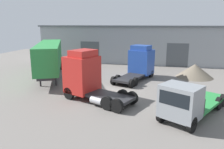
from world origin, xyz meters
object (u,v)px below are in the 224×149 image
tractor_unit_blue (140,63)px  traffic_cone (182,84)px  container_trailer_green (50,56)px  flatbed_truck_grey (187,102)px  gravel_pile (195,71)px  tractor_unit_red (86,76)px

tractor_unit_blue → traffic_cone: bearing=-99.2°
container_trailer_green → flatbed_truck_grey: 17.79m
flatbed_truck_grey → gravel_pile: flatbed_truck_grey is taller
tractor_unit_blue → flatbed_truck_grey: bearing=-139.6°
tractor_unit_blue → tractor_unit_red: size_ratio=1.02×
tractor_unit_red → traffic_cone: size_ratio=12.23×
container_trailer_green → flatbed_truck_grey: bearing=34.3°
traffic_cone → flatbed_truck_grey: bearing=-92.7°
tractor_unit_blue → container_trailer_green: 11.00m
flatbed_truck_grey → traffic_cone: flatbed_truck_grey is taller
tractor_unit_blue → container_trailer_green: bearing=119.4°
flatbed_truck_grey → tractor_unit_red: (-8.22, 2.68, 0.73)m
flatbed_truck_grey → traffic_cone: bearing=-152.7°
tractor_unit_blue → tractor_unit_red: (-3.80, -8.49, 0.18)m
flatbed_truck_grey → tractor_unit_red: bearing=-78.0°
traffic_cone → gravel_pile: bearing=68.2°
container_trailer_green → tractor_unit_red: 9.54m
container_trailer_green → traffic_cone: size_ratio=22.24×
gravel_pile → tractor_unit_red: bearing=-135.0°
tractor_unit_blue → traffic_cone: tractor_unit_blue is taller
container_trailer_green → traffic_cone: 15.80m
gravel_pile → traffic_cone: (-1.80, -4.48, -0.57)m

